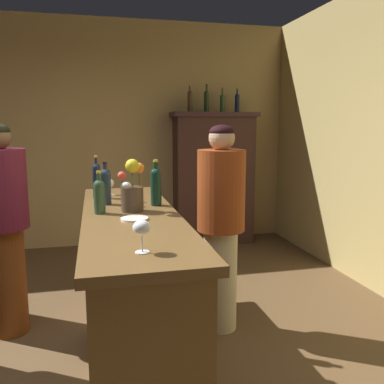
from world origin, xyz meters
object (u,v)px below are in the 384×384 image
(cheese_plate, at_px, (134,219))
(bartender, at_px, (221,220))
(flower_arrangement, at_px, (132,190))
(display_bottle_midleft, at_px, (206,100))
(wine_bottle_chardonnay, at_px, (99,195))
(display_bottle_midright, at_px, (237,102))
(patron_in_navy, at_px, (4,222))
(display_bottle_left, at_px, (190,100))
(wine_bottle_syrah, at_px, (156,185))
(wine_bottle_merlot, at_px, (105,185))
(wine_glass_front, at_px, (126,187))
(display_cabinet, at_px, (214,176))
(wine_bottle_riesling, at_px, (97,179))
(display_bottle_center, at_px, (222,102))
(wine_glass_mid, at_px, (110,184))
(bar_counter, at_px, (132,285))
(wine_glass_rear, at_px, (142,229))

(cheese_plate, height_order, bartender, bartender)
(flower_arrangement, distance_m, display_bottle_midleft, 2.84)
(wine_bottle_chardonnay, height_order, display_bottle_midright, display_bottle_midright)
(patron_in_navy, bearing_deg, display_bottle_left, 95.04)
(wine_bottle_chardonnay, bearing_deg, wine_bottle_syrah, 25.54)
(wine_bottle_syrah, xyz_separation_m, wine_bottle_chardonnay, (-0.40, -0.19, -0.03))
(wine_bottle_merlot, bearing_deg, bartender, -7.76)
(wine_bottle_syrah, distance_m, wine_glass_front, 0.28)
(patron_in_navy, bearing_deg, bartender, 37.40)
(wine_bottle_chardonnay, height_order, display_bottle_left, display_bottle_left)
(flower_arrangement, height_order, display_bottle_left, display_bottle_left)
(wine_glass_front, bearing_deg, display_bottle_left, 65.10)
(display_cabinet, bearing_deg, patron_in_navy, -137.46)
(wine_bottle_riesling, distance_m, wine_glass_front, 0.31)
(wine_bottle_syrah, bearing_deg, display_bottle_center, 62.31)
(wine_bottle_merlot, distance_m, wine_bottle_chardonnay, 0.32)
(wine_glass_front, bearing_deg, display_bottle_midright, 52.65)
(wine_bottle_merlot, bearing_deg, wine_glass_mid, 83.60)
(bar_counter, relative_size, display_bottle_midleft, 6.42)
(wine_bottle_chardonnay, relative_size, display_bottle_midright, 0.89)
(display_bottle_midright, bearing_deg, wine_glass_rear, -115.74)
(wine_bottle_riesling, relative_size, bartender, 0.21)
(bar_counter, relative_size, cheese_plate, 13.34)
(display_cabinet, height_order, cheese_plate, display_cabinet)
(wine_bottle_merlot, bearing_deg, wine_bottle_chardonnay, -98.61)
(wine_glass_front, xyz_separation_m, display_bottle_center, (1.40, 2.10, 0.75))
(patron_in_navy, bearing_deg, flower_arrangement, 20.31)
(display_bottle_left, bearing_deg, wine_glass_mid, -121.42)
(wine_glass_mid, bearing_deg, bar_counter, -82.42)
(wine_bottle_syrah, xyz_separation_m, flower_arrangement, (-0.18, -0.17, -0.01))
(wine_glass_rear, bearing_deg, wine_bottle_chardonnay, 100.97)
(wine_bottle_syrah, height_order, patron_in_navy, patron_in_navy)
(wine_glass_mid, bearing_deg, wine_bottle_syrah, -60.37)
(display_bottle_left, bearing_deg, wine_bottle_merlot, -117.36)
(wine_glass_mid, xyz_separation_m, display_bottle_left, (1.08, 1.77, 0.79))
(wine_glass_front, height_order, patron_in_navy, patron_in_navy)
(display_bottle_left, height_order, bartender, display_bottle_left)
(display_bottle_midright, height_order, patron_in_navy, display_bottle_midright)
(bar_counter, relative_size, wine_glass_front, 15.07)
(wine_bottle_syrah, bearing_deg, wine_bottle_merlot, 160.56)
(display_bottle_midright, relative_size, patron_in_navy, 0.20)
(cheese_plate, bearing_deg, wine_glass_mid, 96.46)
(wine_bottle_riesling, height_order, display_bottle_left, display_bottle_left)
(wine_glass_rear, bearing_deg, cheese_plate, 87.59)
(wine_bottle_syrah, height_order, display_bottle_center, display_bottle_center)
(display_bottle_midright, bearing_deg, display_cabinet, -180.00)
(wine_glass_rear, bearing_deg, flower_arrangement, 87.43)
(patron_in_navy, bearing_deg, wine_bottle_riesling, 58.31)
(wine_bottle_chardonnay, distance_m, cheese_plate, 0.33)
(cheese_plate, bearing_deg, wine_glass_rear, -92.41)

